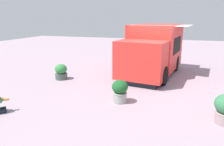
% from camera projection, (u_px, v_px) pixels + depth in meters
% --- Properties ---
extents(ground_plane, '(40.00, 40.00, 0.00)m').
position_uv_depth(ground_plane, '(152.00, 82.00, 9.70)').
color(ground_plane, '#A58D9A').
extents(food_truck, '(3.29, 5.06, 2.49)m').
position_uv_depth(food_truck, '(153.00, 51.00, 10.79)').
color(food_truck, red).
rests_on(food_truck, ground_plane).
extents(planter_flowering_far, '(0.58, 0.58, 0.73)m').
position_uv_depth(planter_flowering_far, '(61.00, 72.00, 10.06)').
color(planter_flowering_far, '#44534B').
rests_on(planter_flowering_far, ground_plane).
extents(planter_flowering_side, '(0.55, 0.55, 0.79)m').
position_uv_depth(planter_flowering_side, '(120.00, 91.00, 7.28)').
color(planter_flowering_side, '#989D93').
rests_on(planter_flowering_side, ground_plane).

